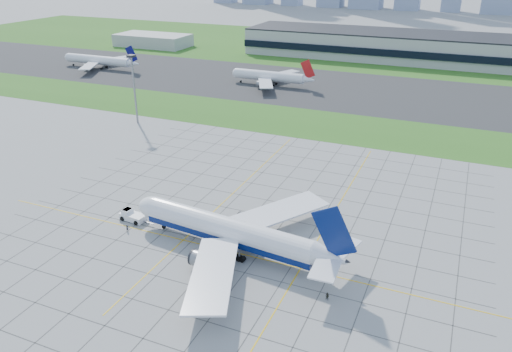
# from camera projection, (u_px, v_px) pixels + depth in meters

# --- Properties ---
(ground) EXTENTS (1400.00, 1400.00, 0.00)m
(ground) POSITION_uv_depth(u_px,v_px,m) (227.00, 245.00, 111.04)
(ground) COLOR gray
(ground) RESTS_ON ground
(grass_median) EXTENTS (700.00, 35.00, 0.04)m
(grass_median) POSITION_uv_depth(u_px,v_px,m) (333.00, 126.00, 186.44)
(grass_median) COLOR #2E611B
(grass_median) RESTS_ON ground
(asphalt_taxiway) EXTENTS (700.00, 75.00, 0.04)m
(asphalt_taxiway) POSITION_uv_depth(u_px,v_px,m) (364.00, 92.00, 232.52)
(asphalt_taxiway) COLOR #383838
(asphalt_taxiway) RESTS_ON ground
(grass_far) EXTENTS (700.00, 145.00, 0.04)m
(grass_far) POSITION_uv_depth(u_px,v_px,m) (400.00, 52.00, 324.70)
(grass_far) COLOR #2E611B
(grass_far) RESTS_ON ground
(apron_markings) EXTENTS (120.00, 130.00, 0.03)m
(apron_markings) POSITION_uv_depth(u_px,v_px,m) (249.00, 223.00, 120.17)
(apron_markings) COLOR #474744
(apron_markings) RESTS_ON ground
(terminal) EXTENTS (260.00, 43.00, 15.80)m
(terminal) POSITION_uv_depth(u_px,v_px,m) (466.00, 50.00, 286.04)
(terminal) COLOR #B7B7B2
(terminal) RESTS_ON ground
(service_block) EXTENTS (50.00, 25.00, 8.00)m
(service_block) POSITION_uv_depth(u_px,v_px,m) (153.00, 40.00, 342.80)
(service_block) COLOR #B7B7B2
(service_block) RESTS_ON ground
(light_mast) EXTENTS (2.50, 2.50, 25.60)m
(light_mast) POSITION_uv_depth(u_px,v_px,m) (134.00, 81.00, 183.98)
(light_mast) COLOR gray
(light_mast) RESTS_ON ground
(airliner) EXTENTS (53.06, 53.52, 16.71)m
(airliner) POSITION_uv_depth(u_px,v_px,m) (230.00, 231.00, 107.64)
(airliner) COLOR white
(airliner) RESTS_ON ground
(pushback_tug) EXTENTS (9.65, 3.91, 2.65)m
(pushback_tug) POSITION_uv_depth(u_px,v_px,m) (132.00, 216.00, 120.93)
(pushback_tug) COLOR white
(pushback_tug) RESTS_ON ground
(crew_near) EXTENTS (0.53, 0.66, 1.57)m
(crew_near) POSITION_uv_depth(u_px,v_px,m) (127.00, 228.00, 116.23)
(crew_near) COLOR black
(crew_near) RESTS_ON ground
(crew_far) EXTENTS (0.97, 0.88, 1.62)m
(crew_far) POSITION_uv_depth(u_px,v_px,m) (327.00, 296.00, 93.22)
(crew_far) COLOR #2A281C
(crew_far) RESTS_ON ground
(distant_jet_0) EXTENTS (47.29, 42.66, 14.08)m
(distant_jet_0) POSITION_uv_depth(u_px,v_px,m) (99.00, 60.00, 277.28)
(distant_jet_0) COLOR white
(distant_jet_0) RESTS_ON ground
(distant_jet_1) EXTENTS (40.32, 42.66, 14.08)m
(distant_jet_1) POSITION_uv_depth(u_px,v_px,m) (270.00, 76.00, 241.76)
(distant_jet_1) COLOR white
(distant_jet_1) RESTS_ON ground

